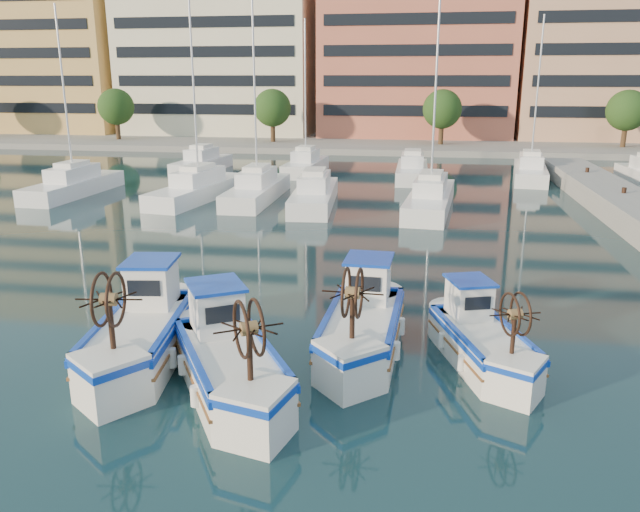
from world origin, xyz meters
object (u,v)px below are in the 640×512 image
(fishing_boat_b, at_px, (228,358))
(fishing_boat_d, at_px, (481,337))
(fishing_boat_c, at_px, (363,322))
(fishing_boat_a, at_px, (142,329))

(fishing_boat_b, height_order, fishing_boat_d, fishing_boat_b)
(fishing_boat_b, relative_size, fishing_boat_c, 1.01)
(fishing_boat_a, xyz_separation_m, fishing_boat_b, (2.73, -1.25, -0.03))
(fishing_boat_a, height_order, fishing_boat_c, fishing_boat_a)
(fishing_boat_a, bearing_deg, fishing_boat_c, 6.91)
(fishing_boat_a, bearing_deg, fishing_boat_d, 0.07)
(fishing_boat_b, bearing_deg, fishing_boat_d, -8.31)
(fishing_boat_b, bearing_deg, fishing_boat_c, 12.51)
(fishing_boat_b, bearing_deg, fishing_boat_a, 124.72)
(fishing_boat_c, height_order, fishing_boat_d, fishing_boat_c)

